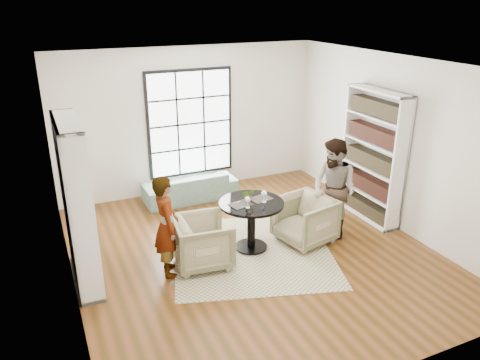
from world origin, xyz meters
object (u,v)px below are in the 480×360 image
person_left (167,226)px  person_right (334,189)px  wine_glass_left (248,200)px  armchair_left (203,242)px  flower_centerpiece (248,195)px  sofa (190,187)px  wine_glass_right (264,194)px  armchair_right (305,220)px  pedestal_table (251,215)px

person_left → person_right: bearing=-84.3°
person_right → wine_glass_left: bearing=-104.2°
armchair_left → wine_glass_left: bearing=-85.5°
flower_centerpiece → sofa: bearing=95.8°
armchair_left → wine_glass_left: 0.94m
sofa → wine_glass_right: (0.45, -2.41, 0.70)m
armchair_right → wine_glass_left: wine_glass_left is taller
wine_glass_left → armchair_left: bearing=178.2°
pedestal_table → person_right: size_ratio=0.61×
sofa → armchair_left: bearing=74.8°
pedestal_table → person_right: person_right is taller
pedestal_table → flower_centerpiece: (-0.03, 0.06, 0.34)m
armchair_right → person_left: (-2.36, 0.01, 0.38)m
pedestal_table → person_right: (1.47, -0.15, 0.26)m
person_left → wine_glass_left: (1.29, -0.02, 0.19)m
armchair_left → person_right: bearing=-83.9°
person_left → wine_glass_left: bearing=-85.2°
person_left → flower_centerpiece: 1.43m
armchair_left → wine_glass_right: 1.22m
flower_centerpiece → wine_glass_left: bearing=-117.0°
sofa → wine_glass_right: size_ratio=9.26×
armchair_right → person_right: bearing=77.7°
pedestal_table → armchair_right: (0.92, -0.15, -0.21)m
pedestal_table → armchair_left: (-0.89, -0.14, -0.21)m
wine_glass_left → person_left: bearing=178.9°
pedestal_table → armchair_left: 0.92m
pedestal_table → armchair_right: size_ratio=1.20×
wine_glass_left → wine_glass_right: (0.33, 0.09, 0.01)m
pedestal_table → armchair_left: pedestal_table is taller
wine_glass_right → pedestal_table: bearing=157.2°
armchair_left → person_right: (2.36, -0.01, 0.47)m
armchair_left → wine_glass_left: size_ratio=4.57×
sofa → person_left: 2.78m
armchair_right → wine_glass_left: (-1.07, -0.01, 0.57)m
pedestal_table → flower_centerpiece: flower_centerpiece is taller
person_right → wine_glass_left: size_ratio=9.19×
sofa → armchair_left: (-0.62, -2.47, 0.12)m
wine_glass_left → wine_glass_right: bearing=14.7°
sofa → person_right: size_ratio=1.09×
person_left → wine_glass_right: size_ratio=7.67×
pedestal_table → wine_glass_left: wine_glass_left is taller
armchair_left → armchair_right: (1.81, -0.01, 0.01)m
wine_glass_right → flower_centerpiece: bearing=148.3°
person_left → person_right: size_ratio=0.90×
armchair_right → person_left: person_left is taller
wine_glass_left → wine_glass_right: 0.34m
sofa → armchair_right: size_ratio=2.15×
person_left → wine_glass_left: size_ratio=8.28×
person_left → wine_glass_left: 1.31m
sofa → person_right: 3.09m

